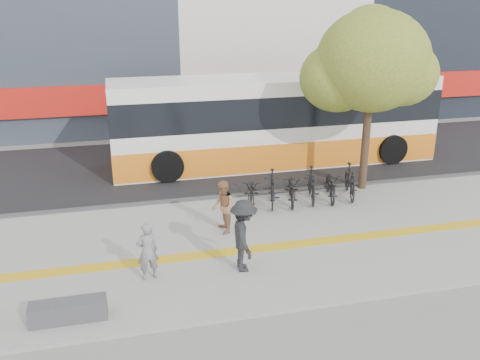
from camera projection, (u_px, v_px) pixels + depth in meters
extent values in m
plane|color=slate|center=(182.00, 280.00, 12.76)|extent=(120.00, 120.00, 0.00)
cube|color=gray|center=(175.00, 251.00, 14.11)|extent=(40.00, 7.00, 0.08)
cube|color=gold|center=(177.00, 258.00, 13.64)|extent=(40.00, 0.45, 0.01)
cube|color=black|center=(152.00, 168.00, 20.97)|extent=(40.00, 8.00, 0.06)
cube|color=#3C3C3F|center=(162.00, 203.00, 17.30)|extent=(40.00, 0.25, 0.14)
cube|color=red|center=(181.00, 96.00, 25.37)|extent=(19.00, 0.50, 1.40)
cube|color=#3C3C3F|center=(68.00, 311.00, 10.96)|extent=(1.60, 0.45, 0.45)
cylinder|color=#332217|center=(365.00, 145.00, 18.13)|extent=(0.28, 0.28, 3.20)
ellipsoid|color=#4B6E24|center=(372.00, 61.00, 17.14)|extent=(3.80, 3.80, 3.42)
ellipsoid|color=#4B6E24|center=(337.00, 78.00, 17.57)|extent=(2.60, 2.60, 2.34)
ellipsoid|color=#4B6E24|center=(402.00, 74.00, 17.12)|extent=(2.40, 2.40, 2.16)
ellipsoid|color=#4B6E24|center=(371.00, 34.00, 17.67)|extent=(2.20, 2.20, 1.98)
cube|color=white|center=(276.00, 121.00, 21.07)|extent=(13.24, 2.76, 3.53)
cube|color=orange|center=(275.00, 148.00, 21.46)|extent=(13.26, 2.78, 1.10)
cube|color=black|center=(276.00, 106.00, 20.86)|extent=(13.26, 2.78, 1.21)
cylinder|color=black|center=(167.00, 166.00, 19.14)|extent=(1.21, 0.39, 1.21)
cylinder|color=black|center=(160.00, 146.00, 21.66)|extent=(1.21, 0.39, 1.21)
cylinder|color=black|center=(392.00, 149.00, 21.26)|extent=(1.21, 0.39, 1.21)
cylinder|color=black|center=(361.00, 133.00, 23.78)|extent=(1.21, 0.39, 1.21)
imported|color=black|center=(252.00, 192.00, 16.87)|extent=(1.18, 2.04, 1.01)
imported|color=black|center=(272.00, 188.00, 17.01)|extent=(1.02, 1.94, 1.12)
imported|color=black|center=(292.00, 188.00, 17.18)|extent=(1.18, 2.04, 1.01)
imported|color=black|center=(312.00, 185.00, 17.33)|extent=(1.02, 1.94, 1.12)
imported|color=black|center=(331.00, 184.00, 17.50)|extent=(1.18, 2.04, 1.01)
imported|color=black|center=(350.00, 181.00, 17.64)|extent=(1.02, 1.94, 1.12)
imported|color=black|center=(147.00, 251.00, 12.43)|extent=(0.60, 0.46, 1.48)
imported|color=#9F6D4A|center=(223.00, 207.00, 14.89)|extent=(0.60, 0.77, 1.58)
imported|color=black|center=(244.00, 236.00, 12.78)|extent=(0.78, 1.26, 1.87)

